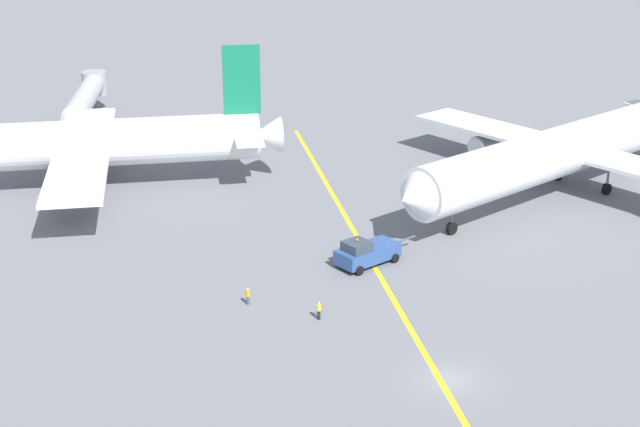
# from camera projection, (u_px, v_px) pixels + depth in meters

# --- Properties ---
(ground_plane) EXTENTS (600.00, 600.00, 0.00)m
(ground_plane) POSITION_uv_depth(u_px,v_px,m) (450.00, 380.00, 69.27)
(ground_plane) COLOR slate
(taxiway_stripe) EXTENTS (12.40, 119.46, 0.01)m
(taxiway_stripe) POSITION_uv_depth(u_px,v_px,m) (405.00, 320.00, 78.32)
(taxiway_stripe) COLOR yellow
(taxiway_stripe) RESTS_ON ground
(airliner_at_gate_left) EXTENTS (51.58, 38.63, 16.41)m
(airliner_at_gate_left) POSITION_uv_depth(u_px,v_px,m) (65.00, 145.00, 107.82)
(airliner_at_gate_left) COLOR white
(airliner_at_gate_left) RESTS_ON ground
(airliner_being_pushed) EXTENTS (51.47, 45.28, 16.19)m
(airliner_being_pushed) POSITION_uv_depth(u_px,v_px,m) (571.00, 149.00, 106.72)
(airliner_being_pushed) COLOR white
(airliner_being_pushed) RESTS_ON ground
(pushback_tug) EXTENTS (9.37, 5.21, 3.01)m
(pushback_tug) POSITION_uv_depth(u_px,v_px,m) (366.00, 252.00, 88.64)
(pushback_tug) COLOR #2D4C8C
(pushback_tug) RESTS_ON ground
(ground_crew_ramp_agent_by_cones) EXTENTS (0.50, 0.36, 1.64)m
(ground_crew_ramp_agent_by_cones) POSITION_uv_depth(u_px,v_px,m) (319.00, 310.00, 78.12)
(ground_crew_ramp_agent_by_cones) COLOR black
(ground_crew_ramp_agent_by_cones) RESTS_ON ground
(ground_crew_marshaller_foreground) EXTENTS (0.36, 0.36, 1.58)m
(ground_crew_marshaller_foreground) POSITION_uv_depth(u_px,v_px,m) (248.00, 296.00, 80.78)
(ground_crew_marshaller_foreground) COLOR #4C4C51
(ground_crew_marshaller_foreground) RESTS_ON ground
(jet_bridge) EXTENTS (7.47, 23.22, 5.99)m
(jet_bridge) POSITION_uv_depth(u_px,v_px,m) (87.00, 96.00, 135.58)
(jet_bridge) COLOR #B7B7BC
(jet_bridge) RESTS_ON ground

